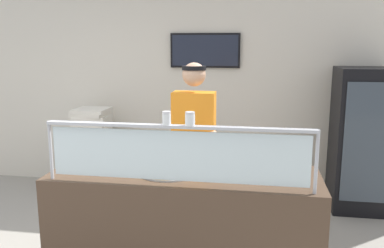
{
  "coord_description": "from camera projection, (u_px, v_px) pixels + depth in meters",
  "views": [
    {
      "loc": [
        1.57,
        -2.55,
        1.92
      ],
      "look_at": [
        1.08,
        0.39,
        1.33
      ],
      "focal_mm": 37.76,
      "sensor_mm": 36.0,
      "label": 1
    }
  ],
  "objects": [
    {
      "name": "pepper_flake_shaker",
      "position": [
        190.0,
        120.0,
        2.7
      ],
      "size": [
        0.07,
        0.07,
        0.09
      ],
      "color": "white",
      "rests_on": "sneeze_guard"
    },
    {
      "name": "prep_shelf",
      "position": [
        94.0,
        163.0,
        5.23
      ],
      "size": [
        0.7,
        0.55,
        0.8
      ],
      "primitive_type": "cube",
      "color": "#B7BABF",
      "rests_on": "ground"
    },
    {
      "name": "sneeze_guard",
      "position": [
        176.0,
        148.0,
        2.75
      ],
      "size": [
        1.88,
        0.06,
        0.43
      ],
      "color": "#B2B5BC",
      "rests_on": "serving_counter"
    },
    {
      "name": "worker_figure",
      "position": [
        194.0,
        146.0,
        3.68
      ],
      "size": [
        0.41,
        0.5,
        1.76
      ],
      "color": "#23232D",
      "rests_on": "ground"
    },
    {
      "name": "pizza_server",
      "position": [
        173.0,
        169.0,
        3.06
      ],
      "size": [
        0.1,
        0.29,
        0.01
      ],
      "primitive_type": "cube",
      "rotation": [
        0.0,
        0.0,
        -0.09
      ],
      "color": "#ADAFB7",
      "rests_on": "pizza_tray"
    },
    {
      "name": "serving_counter",
      "position": [
        184.0,
        231.0,
        3.18
      ],
      "size": [
        2.05,
        0.7,
        0.95
      ],
      "primitive_type": "cube",
      "color": "#4C3828",
      "rests_on": "ground"
    },
    {
      "name": "drink_fridge",
      "position": [
        362.0,
        140.0,
        4.66
      ],
      "size": [
        0.64,
        0.65,
        1.66
      ],
      "color": "black",
      "rests_on": "ground"
    },
    {
      "name": "pizza_box_stack",
      "position": [
        92.0,
        121.0,
        5.12
      ],
      "size": [
        0.45,
        0.43,
        0.31
      ],
      "color": "silver",
      "rests_on": "prep_shelf"
    },
    {
      "name": "parmesan_shaker",
      "position": [
        167.0,
        119.0,
        2.72
      ],
      "size": [
        0.06,
        0.06,
        0.09
      ],
      "color": "white",
      "rests_on": "sneeze_guard"
    },
    {
      "name": "pizza_tray",
      "position": [
        169.0,
        171.0,
        3.09
      ],
      "size": [
        0.45,
        0.45,
        0.04
      ],
      "color": "#9EA0A8",
      "rests_on": "serving_counter"
    },
    {
      "name": "ground_plane",
      "position": [
        197.0,
        246.0,
        3.9
      ],
      "size": [
        12.0,
        12.0,
        0.0
      ],
      "primitive_type": "plane",
      "color": "gray",
      "rests_on": "ground"
    },
    {
      "name": "shop_rear_unit",
      "position": [
        217.0,
        88.0,
        5.27
      ],
      "size": [
        6.45,
        0.13,
        2.7
      ],
      "color": "silver",
      "rests_on": "ground"
    }
  ]
}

